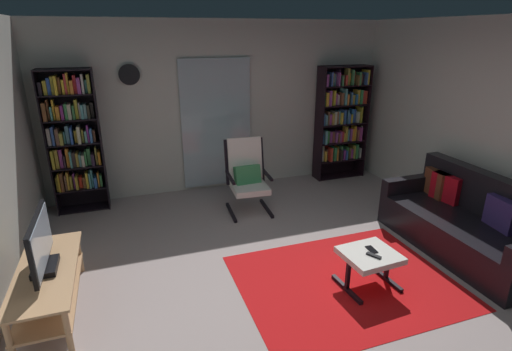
{
  "coord_description": "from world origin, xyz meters",
  "views": [
    {
      "loc": [
        -1.51,
        -3.1,
        2.41
      ],
      "look_at": [
        -0.17,
        0.77,
        0.92
      ],
      "focal_mm": 27.63,
      "sensor_mm": 36.0,
      "label": 1
    }
  ],
  "objects_px": {
    "bookshelf_near_sofa": "(341,119)",
    "wall_clock": "(129,75)",
    "leather_sofa": "(466,224)",
    "ottoman": "(369,258)",
    "tv_remote": "(374,255)",
    "bookshelf_near_tv": "(73,137)",
    "lounge_armchair": "(247,174)",
    "cell_phone": "(372,249)",
    "television": "(41,246)",
    "tv_stand": "(49,285)"
  },
  "relations": [
    {
      "from": "television",
      "to": "wall_clock",
      "type": "height_order",
      "value": "wall_clock"
    },
    {
      "from": "tv_stand",
      "to": "cell_phone",
      "type": "height_order",
      "value": "tv_stand"
    },
    {
      "from": "leather_sofa",
      "to": "wall_clock",
      "type": "bearing_deg",
      "value": 140.47
    },
    {
      "from": "bookshelf_near_tv",
      "to": "ottoman",
      "type": "relative_size",
      "value": 3.6
    },
    {
      "from": "bookshelf_near_sofa",
      "to": "wall_clock",
      "type": "height_order",
      "value": "wall_clock"
    },
    {
      "from": "bookshelf_near_tv",
      "to": "bookshelf_near_sofa",
      "type": "xyz_separation_m",
      "value": [
        4.17,
        0.02,
        -0.04
      ]
    },
    {
      "from": "television",
      "to": "bookshelf_near_tv",
      "type": "height_order",
      "value": "bookshelf_near_tv"
    },
    {
      "from": "tv_stand",
      "to": "television",
      "type": "distance_m",
      "value": 0.38
    },
    {
      "from": "tv_stand",
      "to": "leather_sofa",
      "type": "xyz_separation_m",
      "value": [
        4.42,
        -0.33,
        0.02
      ]
    },
    {
      "from": "ottoman",
      "to": "tv_remote",
      "type": "xyz_separation_m",
      "value": [
        -0.01,
        -0.07,
        0.08
      ]
    },
    {
      "from": "cell_phone",
      "to": "wall_clock",
      "type": "bearing_deg",
      "value": 127.32
    },
    {
      "from": "tv_stand",
      "to": "leather_sofa",
      "type": "distance_m",
      "value": 4.43
    },
    {
      "from": "television",
      "to": "lounge_armchair",
      "type": "bearing_deg",
      "value": 33.16
    },
    {
      "from": "television",
      "to": "bookshelf_near_tv",
      "type": "distance_m",
      "value": 2.36
    },
    {
      "from": "bookshelf_near_sofa",
      "to": "tv_remote",
      "type": "distance_m",
      "value": 3.37
    },
    {
      "from": "bookshelf_near_tv",
      "to": "leather_sofa",
      "type": "distance_m",
      "value": 5.11
    },
    {
      "from": "bookshelf_near_sofa",
      "to": "bookshelf_near_tv",
      "type": "bearing_deg",
      "value": -179.78
    },
    {
      "from": "wall_clock",
      "to": "tv_remote",
      "type": "bearing_deg",
      "value": -58.13
    },
    {
      "from": "television",
      "to": "tv_stand",
      "type": "bearing_deg",
      "value": -95.47
    },
    {
      "from": "television",
      "to": "bookshelf_near_sofa",
      "type": "relative_size",
      "value": 0.42
    },
    {
      "from": "lounge_armchair",
      "to": "bookshelf_near_tv",
      "type": "bearing_deg",
      "value": 160.73
    },
    {
      "from": "bookshelf_near_sofa",
      "to": "leather_sofa",
      "type": "distance_m",
      "value": 2.78
    },
    {
      "from": "bookshelf_near_tv",
      "to": "tv_remote",
      "type": "height_order",
      "value": "bookshelf_near_tv"
    },
    {
      "from": "tv_stand",
      "to": "bookshelf_near_sofa",
      "type": "bearing_deg",
      "value": 28.79
    },
    {
      "from": "tv_remote",
      "to": "cell_phone",
      "type": "xyz_separation_m",
      "value": [
        0.05,
        0.11,
        -0.0
      ]
    },
    {
      "from": "lounge_armchair",
      "to": "cell_phone",
      "type": "distance_m",
      "value": 2.2
    },
    {
      "from": "leather_sofa",
      "to": "cell_phone",
      "type": "height_order",
      "value": "leather_sofa"
    },
    {
      "from": "bookshelf_near_tv",
      "to": "bookshelf_near_sofa",
      "type": "bearing_deg",
      "value": 0.22
    },
    {
      "from": "tv_stand",
      "to": "bookshelf_near_sofa",
      "type": "relative_size",
      "value": 0.7
    },
    {
      "from": "leather_sofa",
      "to": "lounge_armchair",
      "type": "bearing_deg",
      "value": 137.33
    },
    {
      "from": "bookshelf_near_tv",
      "to": "lounge_armchair",
      "type": "distance_m",
      "value": 2.42
    },
    {
      "from": "cell_phone",
      "to": "lounge_armchair",
      "type": "bearing_deg",
      "value": 110.23
    },
    {
      "from": "wall_clock",
      "to": "lounge_armchair",
      "type": "bearing_deg",
      "value": -34.4
    },
    {
      "from": "lounge_armchair",
      "to": "tv_remote",
      "type": "xyz_separation_m",
      "value": [
        0.57,
        -2.21,
        -0.15
      ]
    },
    {
      "from": "lounge_armchair",
      "to": "wall_clock",
      "type": "bearing_deg",
      "value": 145.6
    },
    {
      "from": "bookshelf_near_sofa",
      "to": "wall_clock",
      "type": "bearing_deg",
      "value": 177.1
    },
    {
      "from": "bookshelf_near_tv",
      "to": "lounge_armchair",
      "type": "bearing_deg",
      "value": -19.27
    },
    {
      "from": "ottoman",
      "to": "tv_remote",
      "type": "height_order",
      "value": "tv_remote"
    },
    {
      "from": "ottoman",
      "to": "bookshelf_near_sofa",
      "type": "bearing_deg",
      "value": 65.21
    },
    {
      "from": "leather_sofa",
      "to": "tv_stand",
      "type": "bearing_deg",
      "value": 175.72
    },
    {
      "from": "television",
      "to": "ottoman",
      "type": "xyz_separation_m",
      "value": [
        2.93,
        -0.6,
        -0.37
      ]
    },
    {
      "from": "tv_stand",
      "to": "leather_sofa",
      "type": "height_order",
      "value": "leather_sofa"
    },
    {
      "from": "lounge_armchair",
      "to": "cell_phone",
      "type": "height_order",
      "value": "lounge_armchair"
    },
    {
      "from": "tv_stand",
      "to": "tv_remote",
      "type": "xyz_separation_m",
      "value": [
        2.93,
        -0.65,
        0.09
      ]
    },
    {
      "from": "bookshelf_near_sofa",
      "to": "leather_sofa",
      "type": "height_order",
      "value": "bookshelf_near_sofa"
    },
    {
      "from": "leather_sofa",
      "to": "cell_phone",
      "type": "distance_m",
      "value": 1.46
    },
    {
      "from": "ottoman",
      "to": "cell_phone",
      "type": "xyz_separation_m",
      "value": [
        0.04,
        0.04,
        0.07
      ]
    },
    {
      "from": "leather_sofa",
      "to": "ottoman",
      "type": "height_order",
      "value": "leather_sofa"
    },
    {
      "from": "leather_sofa",
      "to": "cell_phone",
      "type": "relative_size",
      "value": 13.93
    },
    {
      "from": "bookshelf_near_tv",
      "to": "leather_sofa",
      "type": "xyz_separation_m",
      "value": [
        4.29,
        -2.68,
        -0.75
      ]
    }
  ]
}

